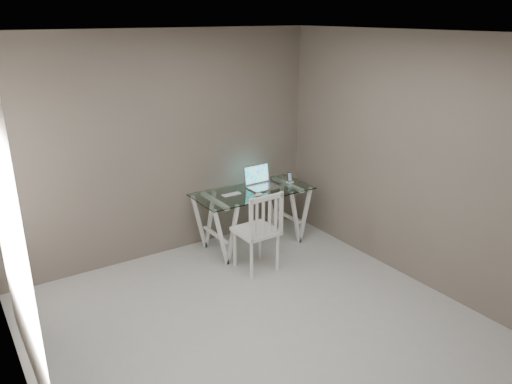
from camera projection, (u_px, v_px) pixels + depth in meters
room at (266, 163)px, 4.01m from camera, size 4.50×4.52×2.71m
desk at (253, 217)px, 6.39m from camera, size 1.50×0.70×0.75m
chair at (260, 228)px, 5.68m from camera, size 0.45×0.45×0.98m
laptop at (260, 182)px, 6.40m from camera, size 0.38×0.31×0.27m
keyboard at (231, 195)px, 6.12m from camera, size 0.26×0.11×0.01m
mouse at (259, 194)px, 6.09m from camera, size 0.10×0.06×0.03m
phone_dock at (290, 180)px, 6.56m from camera, size 0.07×0.07×0.14m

